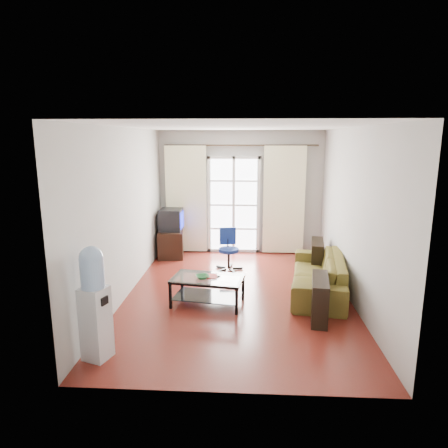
# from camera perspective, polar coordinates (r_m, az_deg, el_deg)

# --- Properties ---
(floor) EXTENTS (5.20, 5.20, 0.00)m
(floor) POSITION_cam_1_polar(r_m,az_deg,el_deg) (6.70, 1.90, -10.05)
(floor) COLOR maroon
(floor) RESTS_ON ground
(ceiling) EXTENTS (5.20, 5.20, 0.00)m
(ceiling) POSITION_cam_1_polar(r_m,az_deg,el_deg) (6.20, 2.08, 13.71)
(ceiling) COLOR white
(ceiling) RESTS_ON wall_back
(wall_back) EXTENTS (3.60, 0.02, 2.70)m
(wall_back) POSITION_cam_1_polar(r_m,az_deg,el_deg) (8.88, 2.38, 4.52)
(wall_back) COLOR #B2AFA9
(wall_back) RESTS_ON floor
(wall_front) EXTENTS (3.60, 0.02, 2.70)m
(wall_front) POSITION_cam_1_polar(r_m,az_deg,el_deg) (3.79, 1.07, -6.04)
(wall_front) COLOR #B2AFA9
(wall_front) RESTS_ON floor
(wall_left) EXTENTS (0.02, 5.20, 2.70)m
(wall_left) POSITION_cam_1_polar(r_m,az_deg,el_deg) (6.60, -13.84, 1.49)
(wall_left) COLOR #B2AFA9
(wall_left) RESTS_ON floor
(wall_right) EXTENTS (0.02, 5.20, 2.70)m
(wall_right) POSITION_cam_1_polar(r_m,az_deg,el_deg) (6.52, 18.00, 1.13)
(wall_right) COLOR #B2AFA9
(wall_right) RESTS_ON floor
(french_door) EXTENTS (1.16, 0.06, 2.15)m
(french_door) POSITION_cam_1_polar(r_m,az_deg,el_deg) (8.87, 1.39, 2.72)
(french_door) COLOR white
(french_door) RESTS_ON wall_back
(curtain_rod) EXTENTS (3.30, 0.04, 0.04)m
(curtain_rod) POSITION_cam_1_polar(r_m,az_deg,el_deg) (8.70, 2.43, 11.17)
(curtain_rod) COLOR #4C3F2D
(curtain_rod) RESTS_ON wall_back
(curtain_left) EXTENTS (0.90, 0.07, 2.35)m
(curtain_left) POSITION_cam_1_polar(r_m,az_deg,el_deg) (8.88, -5.42, 3.50)
(curtain_left) COLOR #FFFECD
(curtain_left) RESTS_ON curtain_rod
(curtain_right) EXTENTS (0.90, 0.07, 2.35)m
(curtain_right) POSITION_cam_1_polar(r_m,az_deg,el_deg) (8.82, 8.55, 3.35)
(curtain_right) COLOR #FFFECD
(curtain_right) RESTS_ON curtain_rod
(radiator) EXTENTS (0.64, 0.12, 0.64)m
(radiator) POSITION_cam_1_polar(r_m,az_deg,el_deg) (9.00, 7.41, -2.09)
(radiator) COLOR gray
(radiator) RESTS_ON floor
(sofa) EXTENTS (2.33, 1.43, 0.61)m
(sofa) POSITION_cam_1_polar(r_m,az_deg,el_deg) (6.92, 13.29, -6.95)
(sofa) COLOR brown
(sofa) RESTS_ON floor
(coffee_table) EXTENTS (1.16, 0.78, 0.44)m
(coffee_table) POSITION_cam_1_polar(r_m,az_deg,el_deg) (6.24, -2.35, -8.99)
(coffee_table) COLOR silver
(coffee_table) RESTS_ON floor
(bowl) EXTENTS (0.33, 0.33, 0.05)m
(bowl) POSITION_cam_1_polar(r_m,az_deg,el_deg) (6.14, -3.10, -7.55)
(bowl) COLOR #2F8231
(bowl) RESTS_ON coffee_table
(book) EXTENTS (0.19, 0.24, 0.02)m
(book) POSITION_cam_1_polar(r_m,az_deg,el_deg) (6.21, -2.53, -7.48)
(book) COLOR #A02A13
(book) RESTS_ON coffee_table
(remote) EXTENTS (0.16, 0.12, 0.02)m
(remote) POSITION_cam_1_polar(r_m,az_deg,el_deg) (6.18, -1.27, -7.56)
(remote) COLOR black
(remote) RESTS_ON coffee_table
(tv_stand) EXTENTS (0.63, 0.85, 0.58)m
(tv_stand) POSITION_cam_1_polar(r_m,az_deg,el_deg) (8.80, -7.60, -2.70)
(tv_stand) COLOR black
(tv_stand) RESTS_ON floor
(crt_tv) EXTENTS (0.52, 0.50, 0.46)m
(crt_tv) POSITION_cam_1_polar(r_m,az_deg,el_deg) (8.68, -7.69, 0.62)
(crt_tv) COLOR black
(crt_tv) RESTS_ON tv_stand
(task_chair) EXTENTS (0.63, 0.63, 0.81)m
(task_chair) POSITION_cam_1_polar(r_m,az_deg,el_deg) (7.84, 0.66, -4.83)
(task_chair) COLOR black
(task_chair) RESTS_ON floor
(water_cooler) EXTENTS (0.35, 0.35, 1.36)m
(water_cooler) POSITION_cam_1_polar(r_m,az_deg,el_deg) (4.87, -18.04, -10.42)
(water_cooler) COLOR silver
(water_cooler) RESTS_ON floor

